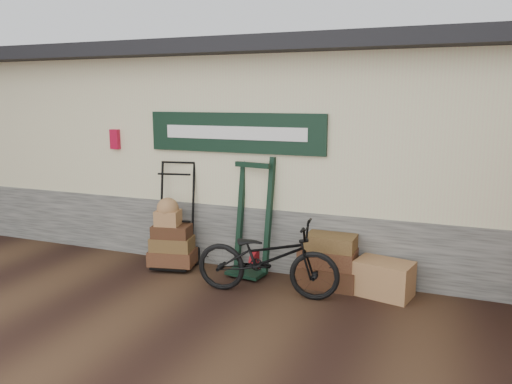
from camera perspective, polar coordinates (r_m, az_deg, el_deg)
ground at (r=6.39m, az=-3.39°, el=-11.62°), size 80.00×80.00×0.00m
station_building at (r=8.51m, az=4.26°, el=5.24°), size 14.40×4.10×3.20m
porter_trolley at (r=7.32m, az=-9.21°, el=-2.47°), size 0.87×0.72×1.54m
green_barrow at (r=6.88m, az=-0.41°, el=-2.81°), size 0.66×0.58×1.63m
suitcase_stack at (r=6.63m, az=8.22°, el=-7.67°), size 0.79×0.50×0.70m
wicker_hamper at (r=6.48m, az=14.41°, el=-9.55°), size 0.75×0.58×0.44m
bicycle at (r=6.21m, az=1.26°, el=-7.08°), size 0.81×1.87×1.06m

